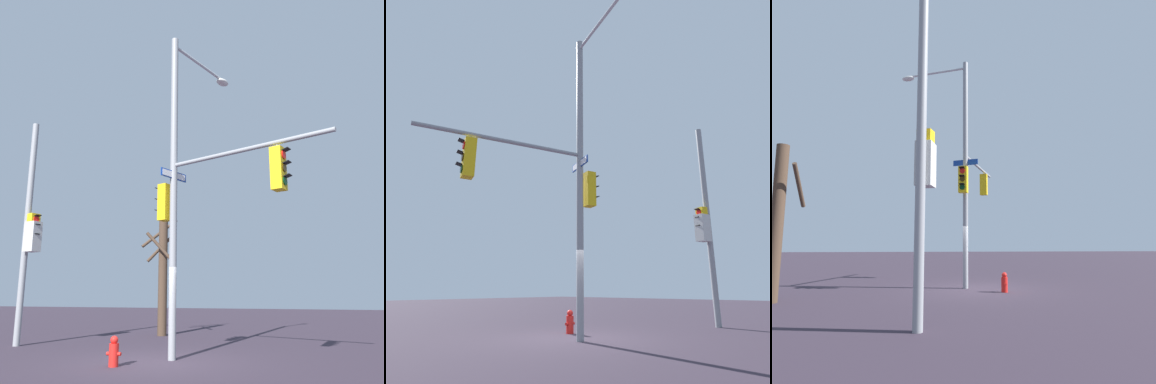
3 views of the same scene
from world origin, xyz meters
TOP-DOWN VIEW (x-y plane):
  - ground_plane at (0.00, 0.00)m, footprint 80.00×80.00m
  - main_signal_pole_assembly at (0.95, 0.38)m, footprint 5.22×4.76m
  - secondary_pole_assembly at (-5.72, 1.91)m, footprint 0.78×0.51m
  - fire_hydrant at (-0.78, -0.95)m, footprint 0.38×0.24m
  - bare_tree_behind_pole at (-2.33, 6.77)m, footprint 1.88×1.90m

SIDE VIEW (x-z plane):
  - ground_plane at x=0.00m, z-range 0.00..0.00m
  - fire_hydrant at x=-0.78m, z-range -0.02..0.71m
  - bare_tree_behind_pole at x=-2.33m, z-range 0.12..5.32m
  - secondary_pole_assembly at x=-5.72m, z-range -0.10..8.04m
  - main_signal_pole_assembly at x=0.95m, z-range 0.35..10.13m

